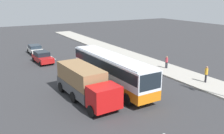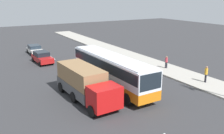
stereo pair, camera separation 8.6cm
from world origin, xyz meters
TOP-DOWN VIEW (x-y plane):
  - ground_plane at (0.00, 0.00)m, footprint 120.00×120.00m
  - sidewalk_curb at (0.00, 8.50)m, footprint 80.00×4.00m
  - lane_centreline at (-1.67, -2.07)m, footprint 39.11×0.16m
  - coach_bus at (1.62, -0.66)m, footprint 12.46×2.81m
  - cargo_truck at (3.26, -4.25)m, footprint 8.14×2.93m
  - car_red_compact at (-11.40, -4.21)m, footprint 4.34×2.19m
  - car_white_minivan at (-17.75, -3.71)m, footprint 4.01×1.98m
  - pedestrian_near_curb at (-0.35, 8.62)m, footprint 0.32×0.32m
  - pedestrian_at_crossing at (5.83, 8.56)m, footprint 0.32×0.32m

SIDE VIEW (x-z plane):
  - ground_plane at x=0.00m, z-range 0.00..0.00m
  - lane_centreline at x=-1.67m, z-range 0.00..0.01m
  - sidewalk_curb at x=0.00m, z-range 0.00..0.15m
  - car_white_minivan at x=-17.75m, z-range 0.05..1.46m
  - car_red_compact at x=-11.40m, z-range 0.04..1.63m
  - pedestrian_near_curb at x=-0.35m, z-range 0.26..1.83m
  - pedestrian_at_crossing at x=5.83m, z-range 0.29..2.05m
  - cargo_truck at x=3.26m, z-range 0.12..3.03m
  - coach_bus at x=1.62m, z-range 0.40..3.71m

